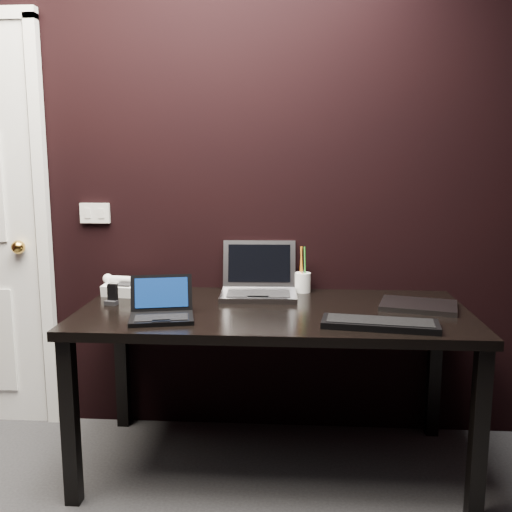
# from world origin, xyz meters

# --- Properties ---
(wall_back) EXTENTS (4.00, 0.00, 4.00)m
(wall_back) POSITION_xyz_m (0.00, 1.80, 1.30)
(wall_back) COLOR black
(wall_back) RESTS_ON ground
(wall_switch) EXTENTS (0.15, 0.02, 0.10)m
(wall_switch) POSITION_xyz_m (-0.62, 1.79, 1.12)
(wall_switch) COLOR silver
(wall_switch) RESTS_ON wall_back
(desk) EXTENTS (1.70, 0.80, 0.74)m
(desk) POSITION_xyz_m (0.30, 1.40, 0.66)
(desk) COLOR black
(desk) RESTS_ON ground
(netbook) EXTENTS (0.30, 0.28, 0.16)m
(netbook) POSITION_xyz_m (-0.15, 1.21, 0.77)
(netbook) COLOR black
(netbook) RESTS_ON desk
(silver_laptop) EXTENTS (0.37, 0.34, 0.25)m
(silver_laptop) POSITION_xyz_m (0.22, 1.64, 0.79)
(silver_laptop) COLOR gray
(silver_laptop) RESTS_ON desk
(ext_keyboard) EXTENTS (0.47, 0.22, 0.03)m
(ext_keyboard) POSITION_xyz_m (0.73, 1.15, 0.75)
(ext_keyboard) COLOR black
(ext_keyboard) RESTS_ON desk
(closed_laptop) EXTENTS (0.37, 0.31, 0.02)m
(closed_laptop) POSITION_xyz_m (0.94, 1.45, 0.75)
(closed_laptop) COLOR gray
(closed_laptop) RESTS_ON desk
(desk_phone) EXTENTS (0.22, 0.19, 0.11)m
(desk_phone) POSITION_xyz_m (-0.43, 1.62, 0.78)
(desk_phone) COLOR white
(desk_phone) RESTS_ON desk
(mobile_phone) EXTENTS (0.06, 0.06, 0.09)m
(mobile_phone) POSITION_xyz_m (-0.43, 1.43, 0.77)
(mobile_phone) COLOR black
(mobile_phone) RESTS_ON desk
(pen_cup) EXTENTS (0.09, 0.09, 0.23)m
(pen_cup) POSITION_xyz_m (0.43, 1.73, 0.79)
(pen_cup) COLOR white
(pen_cup) RESTS_ON desk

